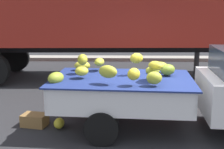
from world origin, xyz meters
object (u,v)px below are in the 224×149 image
Objects in this scene: semi_trailer at (103,6)px; produce_crate at (35,120)px; pickup_truck at (221,90)px; fallen_banana_bunch_near_tailgate at (59,123)px.

produce_crate is at bearing -107.01° from semi_trailer.
produce_crate is (-3.86, 0.20, -0.76)m from pickup_truck.
semi_trailer is at bearing 122.60° from pickup_truck.
fallen_banana_bunch_near_tailgate is (-0.70, -4.70, -2.44)m from semi_trailer.
fallen_banana_bunch_near_tailgate is at bearing -11.36° from produce_crate.
fallen_banana_bunch_near_tailgate is at bearing -177.48° from pickup_truck.
pickup_truck is 9.95× the size of produce_crate.
semi_trailer reaches higher than fallen_banana_bunch_near_tailgate.
pickup_truck is 3.40m from fallen_banana_bunch_near_tailgate.
semi_trailer is 23.22× the size of produce_crate.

